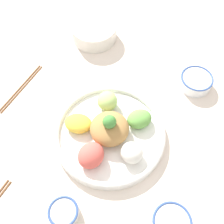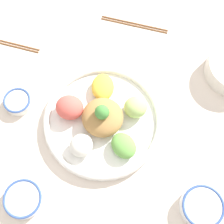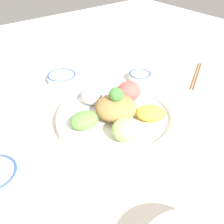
{
  "view_description": "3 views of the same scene",
  "coord_description": "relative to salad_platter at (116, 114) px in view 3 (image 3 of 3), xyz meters",
  "views": [
    {
      "loc": [
        -0.16,
        -0.35,
        0.8
      ],
      "look_at": [
        0.06,
        0.01,
        0.07
      ],
      "focal_mm": 42.0,
      "sensor_mm": 36.0,
      "label": 1
    },
    {
      "loc": [
        0.27,
        -0.22,
        0.94
      ],
      "look_at": [
        0.04,
        0.0,
        0.06
      ],
      "focal_mm": 50.0,
      "sensor_mm": 36.0,
      "label": 2
    },
    {
      "loc": [
        0.44,
        0.48,
        0.5
      ],
      "look_at": [
        0.08,
        0.02,
        0.08
      ],
      "focal_mm": 42.0,
      "sensor_mm": 36.0,
      "label": 3
    }
  ],
  "objects": [
    {
      "name": "sauce_bowl_red",
      "position": [
        -0.24,
        -0.15,
        -0.01
      ],
      "size": [
        0.09,
        0.09,
        0.03
      ],
      "color": "white",
      "rests_on": "ground_plane"
    },
    {
      "name": "chopsticks_pair_far",
      "position": [
        -0.45,
        -0.03,
        -0.02
      ],
      "size": [
        0.22,
        0.14,
        0.01
      ],
      "rotation": [
        0.0,
        0.0,
        0.52
      ],
      "color": "brown",
      "rests_on": "ground_plane"
    },
    {
      "name": "rice_bowl_blue",
      "position": [
        0.01,
        -0.32,
        -0.01
      ],
      "size": [
        0.11,
        0.11,
        0.03
      ],
      "color": "white",
      "rests_on": "ground_plane"
    },
    {
      "name": "salad_platter",
      "position": [
        0.0,
        0.0,
        0.0
      ],
      "size": [
        0.37,
        0.37,
        0.12
      ],
      "color": "white",
      "rests_on": "ground_plane"
    },
    {
      "name": "ground_plane",
      "position": [
        -0.03,
        0.03,
        -0.03
      ],
      "size": [
        2.4,
        2.4,
        0.0
      ],
      "primitive_type": "plane",
      "color": "silver"
    }
  ]
}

